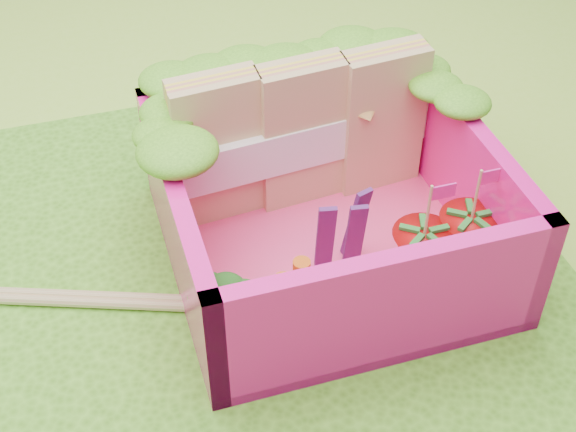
% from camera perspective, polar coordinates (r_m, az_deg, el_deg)
% --- Properties ---
extents(ground, '(14.00, 14.00, 0.00)m').
position_cam_1_polar(ground, '(3.44, -2.92, -3.55)').
color(ground, '#9ED63C').
rests_on(ground, ground).
extents(placemat, '(2.60, 2.60, 0.03)m').
position_cam_1_polar(placemat, '(3.42, -2.93, -3.38)').
color(placemat, '#4A8D1F').
rests_on(placemat, ground).
extents(bento_floor, '(1.30, 1.30, 0.05)m').
position_cam_1_polar(bento_floor, '(3.44, 2.69, -2.25)').
color(bento_floor, '#FF4183').
rests_on(bento_floor, placemat).
extents(bento_box, '(1.30, 1.30, 0.55)m').
position_cam_1_polar(bento_box, '(3.27, 2.82, 0.91)').
color(bento_box, '#FF1591').
rests_on(bento_box, placemat).
extents(lettuce_ruffle, '(1.43, 0.77, 0.11)m').
position_cam_1_polar(lettuce_ruffle, '(3.41, 0.48, 9.87)').
color(lettuce_ruffle, '#3D8B19').
rests_on(lettuce_ruffle, bento_box).
extents(sandwich_stack, '(1.22, 0.28, 0.67)m').
position_cam_1_polar(sandwich_stack, '(3.47, 1.00, 5.88)').
color(sandwich_stack, tan).
rests_on(sandwich_stack, bento_floor).
extents(broccoli, '(0.34, 0.34, 0.24)m').
position_cam_1_polar(broccoli, '(2.96, -4.21, -6.02)').
color(broccoli, '#5E8C43').
rests_on(broccoli, bento_floor).
extents(carrot_sticks, '(0.17, 0.14, 0.25)m').
position_cam_1_polar(carrot_sticks, '(3.05, 0.30, -5.43)').
color(carrot_sticks, orange).
rests_on(carrot_sticks, bento_floor).
extents(purple_wedges, '(0.22, 0.11, 0.38)m').
position_cam_1_polar(purple_wedges, '(3.20, 4.12, -1.12)').
color(purple_wedges, '#51195A').
rests_on(purple_wedges, bento_floor).
extents(strawberry_left, '(0.25, 0.25, 0.49)m').
position_cam_1_polar(strawberry_left, '(3.21, 9.46, -2.82)').
color(strawberry_left, '#B6140B').
rests_on(strawberry_left, bento_floor).
extents(strawberry_right, '(0.26, 0.26, 0.50)m').
position_cam_1_polar(strawberry_right, '(3.31, 12.63, -1.72)').
color(strawberry_right, '#B6140B').
rests_on(strawberry_right, bento_floor).
extents(snap_peas, '(0.65, 0.56, 0.05)m').
position_cam_1_polar(snap_peas, '(3.37, 10.23, -2.93)').
color(snap_peas, '#63B438').
rests_on(snap_peas, bento_floor).
extents(chopsticks, '(2.03, 0.79, 0.05)m').
position_cam_1_polar(chopsticks, '(3.39, -17.57, -5.51)').
color(chopsticks, tan).
rests_on(chopsticks, placemat).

